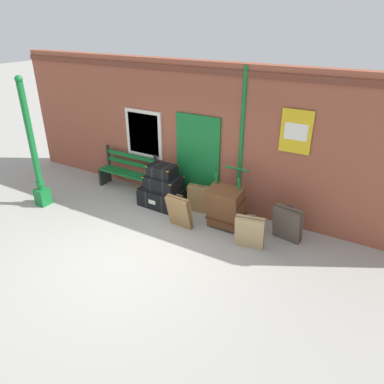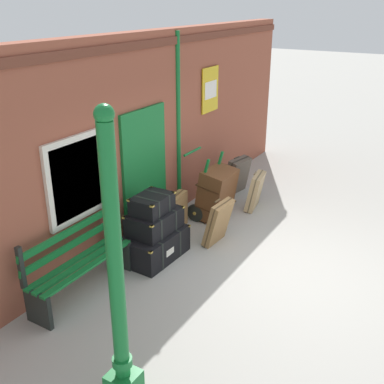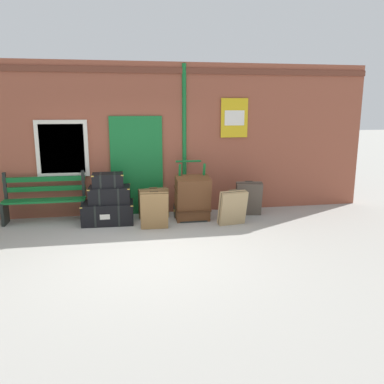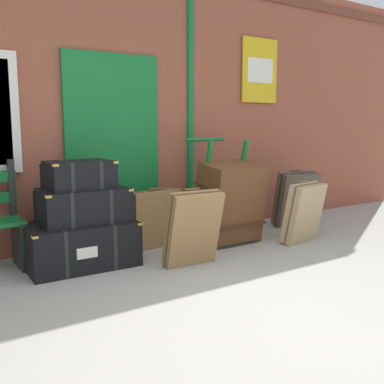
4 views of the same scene
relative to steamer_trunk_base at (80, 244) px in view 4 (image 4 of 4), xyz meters
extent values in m
plane|color=#A3A099|center=(0.59, -1.83, -0.21)|extent=(60.00, 60.00, 0.00)
cube|color=brown|center=(0.59, 0.77, 1.39)|extent=(10.40, 0.30, 3.20)
cube|color=#146B2D|center=(0.62, 0.59, 0.84)|extent=(1.10, 0.05, 2.10)
cube|color=#0C401B|center=(0.62, 0.58, 0.84)|extent=(0.06, 0.02, 2.10)
cylinder|color=#146B2D|center=(1.66, 0.61, 1.39)|extent=(0.09, 0.09, 3.14)
cube|color=gold|center=(2.76, 0.59, 1.84)|extent=(0.60, 0.02, 0.84)
cube|color=white|center=(2.76, 0.58, 1.84)|extent=(0.44, 0.01, 0.32)
cube|color=black|center=(-0.49, 0.27, 0.01)|extent=(0.06, 0.40, 0.45)
cube|color=black|center=(-0.49, 0.47, 0.52)|extent=(0.06, 0.06, 0.56)
cube|color=black|center=(0.00, 0.00, 0.00)|extent=(1.02, 0.67, 0.42)
cube|color=black|center=(-0.22, 0.01, 0.00)|extent=(0.06, 0.65, 0.43)
cube|color=black|center=(0.22, -0.01, 0.00)|extent=(0.06, 0.65, 0.43)
cube|color=#B79338|center=(-0.49, -0.28, 0.20)|extent=(0.05, 0.05, 0.02)
cube|color=#B79338|center=(0.47, -0.31, 0.20)|extent=(0.05, 0.05, 0.02)
cube|color=#B79338|center=(-0.47, 0.32, 0.20)|extent=(0.05, 0.05, 0.02)
cube|color=#B79338|center=(0.49, 0.29, 0.20)|extent=(0.05, 0.05, 0.02)
cube|color=silver|center=(0.03, -0.32, 0.00)|extent=(0.36, 0.01, 0.10)
cube|color=black|center=(0.05, 0.02, 0.37)|extent=(0.82, 0.57, 0.32)
cube|color=black|center=(-0.13, 0.03, 0.37)|extent=(0.06, 0.55, 0.33)
cube|color=black|center=(0.23, 0.01, 0.37)|extent=(0.06, 0.55, 0.33)
cube|color=#B79338|center=(-0.34, -0.21, 0.52)|extent=(0.05, 0.05, 0.02)
cube|color=#B79338|center=(0.42, -0.24, 0.52)|extent=(0.05, 0.05, 0.02)
cube|color=#B79338|center=(-0.32, 0.29, 0.52)|extent=(0.05, 0.05, 0.02)
cube|color=#B79338|center=(0.44, 0.26, 0.52)|extent=(0.05, 0.05, 0.02)
cube|color=black|center=(0.02, 0.04, 0.66)|extent=(0.60, 0.45, 0.26)
cube|color=black|center=(-0.11, 0.04, 0.66)|extent=(0.04, 0.45, 0.27)
cube|color=black|center=(0.16, 0.04, 0.66)|extent=(0.04, 0.45, 0.27)
cube|color=#B79338|center=(-0.25, -0.17, 0.78)|extent=(0.05, 0.05, 0.02)
cube|color=#B79338|center=(0.31, -0.16, 0.78)|extent=(0.05, 0.05, 0.02)
cube|color=#B79338|center=(-0.26, 0.23, 0.78)|extent=(0.05, 0.05, 0.02)
cube|color=#B79338|center=(0.30, 0.24, 0.78)|extent=(0.05, 0.05, 0.02)
cube|color=black|center=(1.70, -0.16, -0.20)|extent=(0.56, 0.28, 0.03)
cube|color=#146B2D|center=(1.45, 0.04, 0.37)|extent=(0.04, 0.35, 1.17)
cube|color=#146B2D|center=(1.95, 0.04, 0.37)|extent=(0.04, 0.35, 1.17)
cylinder|color=#146B2D|center=(1.70, 0.35, 0.95)|extent=(0.54, 0.04, 0.04)
cylinder|color=black|center=(1.38, 0.10, -0.05)|extent=(0.04, 0.32, 0.32)
cylinder|color=#B79338|center=(1.38, 0.10, -0.05)|extent=(0.07, 0.06, 0.06)
cylinder|color=black|center=(2.02, 0.10, -0.05)|extent=(0.04, 0.32, 0.32)
cylinder|color=#B79338|center=(2.02, 0.10, -0.05)|extent=(0.07, 0.06, 0.06)
cube|color=brown|center=(1.70, -0.14, 0.26)|extent=(0.68, 0.57, 0.94)
cube|color=#432715|center=(1.70, -0.14, 0.06)|extent=(0.70, 0.46, 0.10)
cube|color=#432715|center=(1.70, -0.14, 0.45)|extent=(0.70, 0.46, 0.10)
cube|color=#51473D|center=(2.96, 0.06, 0.16)|extent=(0.59, 0.42, 0.73)
cylinder|color=#302A24|center=(2.96, 0.08, 0.52)|extent=(0.16, 0.05, 0.03)
cube|color=#2C2721|center=(2.96, 0.06, 0.16)|extent=(0.58, 0.26, 0.71)
cube|color=tan|center=(2.42, -0.57, 0.13)|extent=(0.59, 0.38, 0.69)
cylinder|color=brown|center=(2.42, -0.55, 0.48)|extent=(0.16, 0.06, 0.03)
cube|color=brown|center=(2.42, -0.57, 0.13)|extent=(0.57, 0.25, 0.68)
cube|color=olive|center=(0.88, -0.62, 0.16)|extent=(0.53, 0.34, 0.73)
cylinder|color=brown|center=(0.88, -0.59, 0.53)|extent=(0.16, 0.04, 0.03)
cube|color=brown|center=(0.88, -0.62, 0.16)|extent=(0.54, 0.23, 0.72)
cube|color=olive|center=(0.93, 0.21, 0.10)|extent=(0.63, 0.24, 0.62)
cylinder|color=brown|center=(0.93, 0.21, 0.43)|extent=(0.16, 0.05, 0.03)
cube|color=brown|center=(0.93, 0.21, 0.10)|extent=(0.62, 0.11, 0.63)
camera|label=1|loc=(4.39, -6.07, 3.79)|focal=33.53mm
camera|label=2|loc=(-5.01, -3.66, 3.45)|focal=43.67mm
camera|label=3|loc=(0.31, -7.82, 2.08)|focal=36.91mm
camera|label=4|loc=(-1.40, -4.04, 1.13)|focal=41.94mm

